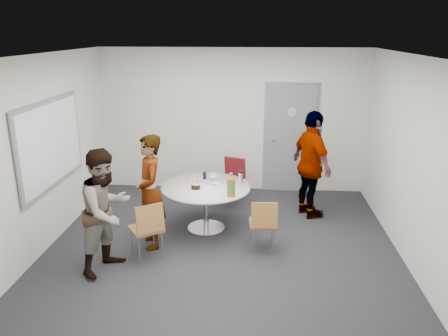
# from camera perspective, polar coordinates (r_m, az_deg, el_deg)

# --- Properties ---
(floor) EXTENTS (5.00, 5.00, 0.00)m
(floor) POSITION_cam_1_polar(r_m,az_deg,el_deg) (6.40, -0.29, -10.39)
(floor) COLOR black
(floor) RESTS_ON ground
(ceiling) EXTENTS (5.00, 5.00, 0.00)m
(ceiling) POSITION_cam_1_polar(r_m,az_deg,el_deg) (5.65, -0.33, 14.54)
(ceiling) COLOR silver
(ceiling) RESTS_ON wall_back
(wall_back) EXTENTS (5.00, 0.00, 5.00)m
(wall_back) POSITION_cam_1_polar(r_m,az_deg,el_deg) (8.30, 1.14, 6.16)
(wall_back) COLOR silver
(wall_back) RESTS_ON floor
(wall_left) EXTENTS (0.00, 5.00, 5.00)m
(wall_left) POSITION_cam_1_polar(r_m,az_deg,el_deg) (6.57, -22.59, 1.67)
(wall_left) COLOR silver
(wall_left) RESTS_ON floor
(wall_right) EXTENTS (0.00, 5.00, 5.00)m
(wall_right) POSITION_cam_1_polar(r_m,az_deg,el_deg) (6.20, 23.37, 0.67)
(wall_right) COLOR silver
(wall_right) RESTS_ON floor
(wall_front) EXTENTS (5.00, 0.00, 5.00)m
(wall_front) POSITION_cam_1_polar(r_m,az_deg,el_deg) (3.57, -3.72, -10.11)
(wall_front) COLOR silver
(wall_front) RESTS_ON floor
(door) EXTENTS (1.02, 0.17, 2.12)m
(door) POSITION_cam_1_polar(r_m,az_deg,el_deg) (8.37, 8.67, 3.77)
(door) COLOR slate
(door) RESTS_ON wall_back
(whiteboard) EXTENTS (0.04, 1.90, 1.25)m
(whiteboard) POSITION_cam_1_polar(r_m,az_deg,el_deg) (6.70, -21.64, 2.97)
(whiteboard) COLOR gray
(whiteboard) RESTS_ON wall_left
(table) EXTENTS (1.37, 1.37, 1.06)m
(table) POSITION_cam_1_polar(r_m,az_deg,el_deg) (6.71, -2.11, -3.18)
(table) COLOR silver
(table) RESTS_ON floor
(chair_near_left) EXTENTS (0.57, 0.58, 0.84)m
(chair_near_left) POSITION_cam_1_polar(r_m,az_deg,el_deg) (5.96, -9.93, -7.43)
(chair_near_left) COLOR brown
(chair_near_left) RESTS_ON floor
(chair_near_right) EXTENTS (0.40, 0.43, 0.78)m
(chair_near_right) POSITION_cam_1_polar(r_m,az_deg,el_deg) (6.12, 5.19, -6.92)
(chair_near_right) COLOR brown
(chair_near_right) RESTS_ON floor
(chair_far) EXTENTS (0.52, 0.55, 0.85)m
(chair_far) POSITION_cam_1_polar(r_m,az_deg,el_deg) (7.71, 1.12, -1.16)
(chair_far) COLOR maroon
(chair_far) RESTS_ON floor
(person_main) EXTENTS (0.58, 0.70, 1.65)m
(person_main) POSITION_cam_1_polar(r_m,az_deg,el_deg) (6.23, -9.63, -3.11)
(person_main) COLOR #A5C6EA
(person_main) RESTS_ON floor
(person_left) EXTENTS (0.90, 0.98, 1.63)m
(person_left) POSITION_cam_1_polar(r_m,az_deg,el_deg) (5.75, -15.11, -5.42)
(person_left) COLOR white
(person_left) RESTS_ON floor
(person_right) EXTENTS (0.83, 1.13, 1.79)m
(person_right) POSITION_cam_1_polar(r_m,az_deg,el_deg) (7.26, 11.35, 0.38)
(person_right) COLOR black
(person_right) RESTS_ON floor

